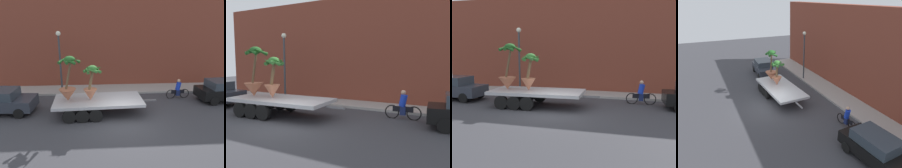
# 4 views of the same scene
# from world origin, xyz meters

# --- Properties ---
(ground_plane) EXTENTS (60.00, 60.00, 0.00)m
(ground_plane) POSITION_xyz_m (0.00, 0.00, 0.00)
(ground_plane) COLOR #38383D
(sidewalk) EXTENTS (24.00, 2.20, 0.15)m
(sidewalk) POSITION_xyz_m (0.00, 6.10, 0.07)
(sidewalk) COLOR #A39E99
(sidewalk) RESTS_ON ground
(building_facade) EXTENTS (24.00, 1.20, 7.50)m
(building_facade) POSITION_xyz_m (0.00, 7.80, 3.75)
(building_facade) COLOR brown
(building_facade) RESTS_ON ground
(flatbed_trailer) EXTENTS (6.64, 2.77, 0.98)m
(flatbed_trailer) POSITION_xyz_m (-1.71, 1.52, 0.77)
(flatbed_trailer) COLOR #B7BABF
(flatbed_trailer) RESTS_ON ground
(potted_palm_rear) EXTENTS (1.38, 1.22, 2.81)m
(potted_palm_rear) POSITION_xyz_m (-3.30, 1.41, 1.99)
(potted_palm_rear) COLOR #B26647
(potted_palm_rear) RESTS_ON flatbed_trailer
(potted_palm_middle) EXTENTS (1.24, 1.22, 2.23)m
(potted_palm_middle) POSITION_xyz_m (-1.90, 1.42, 1.98)
(potted_palm_middle) COLOR #C17251
(potted_palm_middle) RESTS_ON flatbed_trailer
(cyclist) EXTENTS (1.84, 0.37, 1.54)m
(cyclist) POSITION_xyz_m (4.59, 3.84, 0.67)
(cyclist) COLOR black
(cyclist) RESTS_ON ground
(street_lamp) EXTENTS (0.36, 0.36, 4.83)m
(street_lamp) POSITION_xyz_m (-4.37, 5.30, 3.23)
(street_lamp) COLOR #383D42
(street_lamp) RESTS_ON sidewalk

